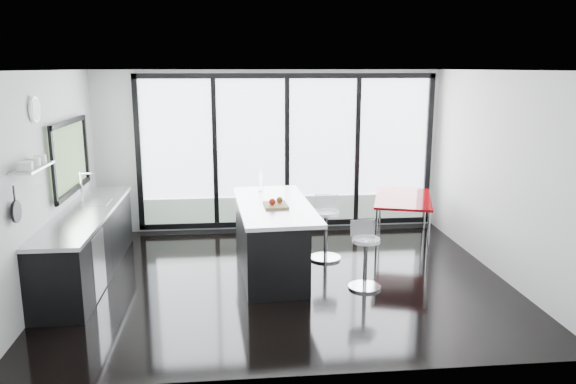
{
  "coord_description": "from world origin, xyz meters",
  "views": [
    {
      "loc": [
        -0.66,
        -7.23,
        2.84
      ],
      "look_at": [
        0.1,
        0.3,
        1.15
      ],
      "focal_mm": 35.0,
      "sensor_mm": 36.0,
      "label": 1
    }
  ],
  "objects": [
    {
      "name": "island",
      "position": [
        -0.16,
        0.39,
        0.49
      ],
      "size": [
        1.12,
        2.42,
        1.26
      ],
      "color": "black",
      "rests_on": "floor"
    },
    {
      "name": "ceiling",
      "position": [
        0.0,
        0.0,
        2.8
      ],
      "size": [
        6.0,
        5.0,
        0.0
      ],
      "primitive_type": "cube",
      "color": "white",
      "rests_on": "wall_back"
    },
    {
      "name": "wall_front",
      "position": [
        0.0,
        -2.5,
        1.4
      ],
      "size": [
        6.0,
        0.0,
        2.8
      ],
      "primitive_type": "cube",
      "color": "silver",
      "rests_on": "ground"
    },
    {
      "name": "wall_right",
      "position": [
        3.0,
        0.0,
        1.4
      ],
      "size": [
        0.0,
        5.0,
        2.8
      ],
      "primitive_type": "cube",
      "color": "silver",
      "rests_on": "ground"
    },
    {
      "name": "bar_stool_far",
      "position": [
        0.71,
        0.74,
        0.38
      ],
      "size": [
        0.55,
        0.55,
        0.75
      ],
      "primitive_type": "cylinder",
      "rotation": [
        0.0,
        0.0,
        -0.19
      ],
      "color": "silver",
      "rests_on": "floor"
    },
    {
      "name": "counter_cabinets",
      "position": [
        -2.67,
        0.4,
        0.46
      ],
      "size": [
        0.69,
        3.24,
        1.36
      ],
      "color": "black",
      "rests_on": "floor"
    },
    {
      "name": "floor",
      "position": [
        0.0,
        0.0,
        0.0
      ],
      "size": [
        6.0,
        5.0,
        0.0
      ],
      "primitive_type": "cube",
      "color": "black",
      "rests_on": "ground"
    },
    {
      "name": "wall_left",
      "position": [
        -2.97,
        0.27,
        1.56
      ],
      "size": [
        0.26,
        5.0,
        2.8
      ],
      "color": "silver",
      "rests_on": "ground"
    },
    {
      "name": "bar_stool_near",
      "position": [
        1.04,
        -0.44,
        0.34
      ],
      "size": [
        0.46,
        0.46,
        0.68
      ],
      "primitive_type": "cylinder",
      "rotation": [
        0.0,
        0.0,
        0.08
      ],
      "color": "silver",
      "rests_on": "floor"
    },
    {
      "name": "red_table",
      "position": [
        2.05,
        1.25,
        0.4
      ],
      "size": [
        1.27,
        1.69,
        0.81
      ],
      "primitive_type": "cube",
      "rotation": [
        0.0,
        0.0,
        -0.3
      ],
      "color": "#7B0308",
      "rests_on": "floor"
    },
    {
      "name": "wall_back",
      "position": [
        0.27,
        2.47,
        1.27
      ],
      "size": [
        6.0,
        0.09,
        2.8
      ],
      "color": "silver",
      "rests_on": "ground"
    }
  ]
}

